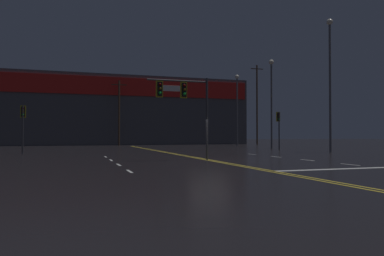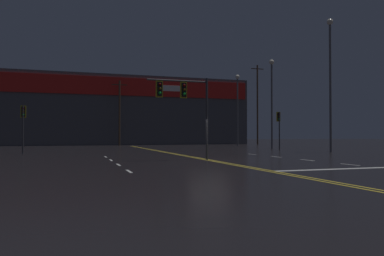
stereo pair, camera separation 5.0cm
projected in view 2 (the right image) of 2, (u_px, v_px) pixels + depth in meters
ground_plane at (209, 160)px, 22.50m from camera, size 200.00×200.00×0.00m
road_markings at (239, 161)px, 21.38m from camera, size 16.74×60.00×0.01m
traffic_signal_median at (182, 97)px, 22.63m from camera, size 3.83×0.36×5.05m
traffic_signal_corner_northeast at (279, 122)px, 38.43m from camera, size 0.42×0.36×3.90m
traffic_signal_corner_northwest at (23, 118)px, 30.45m from camera, size 0.42×0.36×3.92m
streetlight_near_left at (330, 69)px, 33.37m from camera, size 0.56×0.56×11.94m
streetlight_near_right at (272, 92)px, 41.95m from camera, size 0.56×0.56×10.01m
streetlight_far_median at (237, 101)px, 51.39m from camera, size 0.56×0.56×9.82m
building_backdrop at (122, 112)px, 60.73m from camera, size 40.04×10.23×10.63m
utility_pole_row at (127, 104)px, 54.45m from camera, size 44.93×0.26×12.96m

